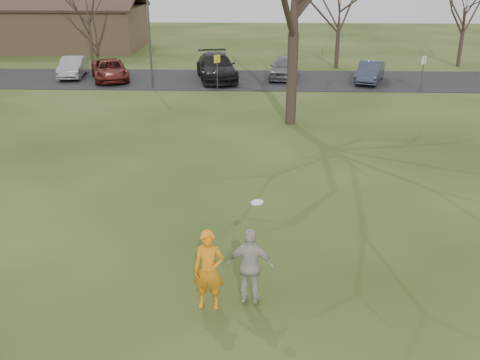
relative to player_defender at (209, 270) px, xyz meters
name	(u,v)px	position (x,y,z in m)	size (l,w,h in m)	color
ground	(233,310)	(0.54, -0.13, -0.93)	(120.00, 120.00, 0.00)	#1E380F
parking_strip	(252,80)	(0.54, 24.87, -0.91)	(62.00, 6.50, 0.04)	black
player_defender	(209,270)	(0.00, 0.00, 0.00)	(0.68, 0.45, 1.86)	orange
car_1	(73,67)	(-11.26, 25.38, -0.24)	(1.39, 3.97, 1.31)	gray
car_2	(110,70)	(-8.57, 24.46, -0.26)	(2.10, 4.56, 1.27)	maroon
car_3	(216,67)	(-1.73, 24.85, -0.09)	(2.25, 5.54, 1.61)	black
car_4	(283,67)	(2.60, 25.45, -0.19)	(1.65, 4.11, 1.40)	slate
car_5	(370,72)	(8.00, 24.37, -0.25)	(1.36, 3.89, 1.28)	#313549
catching_play	(251,266)	(0.91, 0.15, 0.03)	(1.10, 0.66, 2.36)	#BFB3AB
building	(24,26)	(-19.46, 37.87, 1.00)	(20.60, 8.50, 5.14)	#8C6D4C
lamp_post	(149,20)	(-5.46, 22.37, 3.04)	(0.34, 0.34, 6.27)	#47474C
sign_yellow	(217,66)	(-1.46, 21.87, 0.52)	(0.35, 0.35, 2.08)	#47474C
sign_white	(423,67)	(10.54, 21.87, 0.52)	(0.35, 0.35, 2.08)	#47474C
small_tree_row	(316,11)	(4.93, 29.93, 2.96)	(55.00, 5.90, 8.50)	#352821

